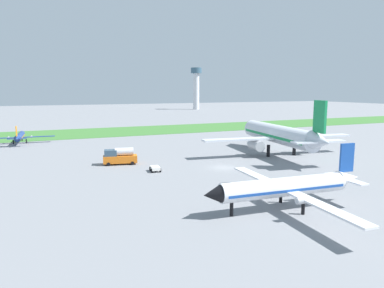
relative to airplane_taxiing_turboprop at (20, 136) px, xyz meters
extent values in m
plane|color=gray|center=(36.40, -48.81, -1.97)|extent=(600.00, 600.00, 0.00)
cube|color=#3D7533|center=(36.40, 16.67, -1.93)|extent=(360.00, 28.00, 0.08)
cylinder|color=navy|center=(0.02, 0.32, -0.01)|extent=(2.33, 11.80, 1.63)
cone|color=black|center=(0.41, 6.82, -0.01)|extent=(1.69, 1.72, 1.60)
cone|color=navy|center=(-0.39, -6.51, 0.19)|extent=(1.60, 2.36, 1.47)
cube|color=orange|center=(0.02, 0.32, -0.13)|extent=(2.32, 11.15, 0.23)
cube|color=navy|center=(-4.47, 0.26, -0.30)|extent=(9.01, 1.68, 0.16)
cube|color=navy|center=(4.47, -0.28, -0.30)|extent=(9.01, 1.68, 0.16)
cylinder|color=#B7BABF|center=(-2.83, 0.62, -0.30)|extent=(0.60, 1.33, 0.52)
cylinder|color=#B7BABF|center=(2.89, 0.27, -0.30)|extent=(0.60, 1.33, 0.52)
cube|color=orange|center=(-0.37, -6.19, 2.10)|extent=(0.28, 1.47, 2.61)
cube|color=navy|center=(-1.51, -6.12, 0.15)|extent=(2.33, 1.11, 0.13)
cube|color=navy|center=(0.77, -6.25, 0.15)|extent=(2.33, 1.11, 0.13)
cylinder|color=black|center=(0.31, 5.19, -1.40)|extent=(0.29, 0.29, 1.14)
cylinder|color=black|center=(-1.64, -0.40, -1.40)|extent=(0.29, 0.29, 1.14)
cylinder|color=black|center=(1.58, -0.59, -1.40)|extent=(0.29, 0.29, 1.14)
cylinder|color=silver|center=(54.19, -41.63, 2.68)|extent=(7.62, 27.04, 4.08)
cone|color=black|center=(56.17, -26.91, 2.68)|extent=(4.46, 4.22, 4.00)
cone|color=silver|center=(52.10, -57.08, 3.19)|extent=(4.34, 5.64, 3.68)
cube|color=#198C4C|center=(54.19, -41.63, 2.37)|extent=(7.51, 25.58, 0.57)
cube|color=silver|center=(45.26, -41.17, 1.96)|extent=(18.01, 4.96, 0.41)
cube|color=silver|center=(62.92, -43.55, 1.96)|extent=(18.01, 4.96, 0.41)
cylinder|color=#B7BABF|center=(48.44, -41.60, 0.50)|extent=(2.82, 4.72, 2.25)
cylinder|color=#B7BABF|center=(59.74, -43.13, 0.50)|extent=(2.82, 4.72, 2.25)
cube|color=#198C4C|center=(52.20, -56.35, 7.69)|extent=(0.93, 3.38, 5.94)
cube|color=silver|center=(49.63, -56.00, 3.08)|extent=(5.45, 2.90, 0.33)
cube|color=silver|center=(54.78, -56.69, 3.08)|extent=(5.45, 2.90, 0.33)
cylinder|color=black|center=(55.68, -30.59, -0.67)|extent=(0.74, 0.74, 2.60)
cylinder|color=black|center=(50.76, -43.04, -0.67)|extent=(0.74, 0.74, 2.60)
cylinder|color=black|center=(57.12, -43.90, -0.67)|extent=(0.74, 0.74, 2.60)
cylinder|color=white|center=(31.99, -72.28, 0.84)|extent=(16.97, 3.53, 2.34)
cone|color=black|center=(22.66, -71.62, 0.84)|extent=(2.50, 2.45, 2.29)
cone|color=white|center=(41.79, -72.98, 1.13)|extent=(3.42, 2.33, 2.11)
cube|color=#19479E|center=(31.99, -72.28, 0.67)|extent=(16.04, 3.51, 0.33)
cube|color=white|center=(32.00, -78.74, 0.43)|extent=(2.55, 12.95, 0.23)
cube|color=white|center=(32.92, -65.90, 0.43)|extent=(2.55, 12.95, 0.23)
cylinder|color=#B7BABF|center=(31.51, -76.38, 0.43)|extent=(1.92, 0.88, 0.75)
cylinder|color=#B7BABF|center=(32.10, -68.16, 0.43)|extent=(1.92, 0.88, 0.75)
cube|color=#19479E|center=(41.33, -72.95, 3.88)|extent=(2.12, 0.43, 3.74)
cube|color=white|center=(41.21, -74.59, 1.08)|extent=(1.63, 3.37, 0.19)
cube|color=white|center=(41.44, -71.32, 1.08)|extent=(1.63, 3.37, 0.19)
cylinder|color=black|center=(24.99, -71.78, -1.15)|extent=(0.42, 0.42, 1.64)
cylinder|color=black|center=(32.99, -74.68, -1.15)|extent=(0.42, 0.42, 1.64)
cylinder|color=black|center=(33.32, -70.06, -1.15)|extent=(0.42, 0.42, 1.64)
cube|color=white|center=(23.71, -46.64, -1.34)|extent=(1.76, 2.55, 0.55)
cylinder|color=black|center=(24.37, -47.56, -1.62)|extent=(0.33, 0.72, 0.70)
cylinder|color=black|center=(22.87, -47.39, -1.62)|extent=(0.33, 0.72, 0.70)
cylinder|color=black|center=(24.55, -45.89, -1.62)|extent=(0.33, 0.72, 0.70)
cylinder|color=black|center=(23.06, -45.72, -1.62)|extent=(0.33, 0.72, 0.70)
cube|color=orange|center=(19.30, -38.04, -0.92)|extent=(6.85, 3.65, 1.40)
cylinder|color=silver|center=(20.07, -38.20, 0.55)|extent=(3.81, 2.22, 1.54)
cube|color=#334C60|center=(17.52, -37.68, 0.38)|extent=(2.70, 2.44, 1.20)
cylinder|color=black|center=(16.84, -38.76, -1.62)|extent=(0.74, 0.38, 0.70)
cylinder|color=black|center=(17.31, -36.41, -1.62)|extent=(0.74, 0.38, 0.70)
cylinder|color=black|center=(21.29, -39.67, -1.62)|extent=(0.74, 0.38, 0.70)
cylinder|color=black|center=(21.77, -37.32, -1.62)|extent=(0.74, 0.38, 0.70)
cylinder|color=silver|center=(113.47, 134.82, 11.28)|extent=(4.40, 4.40, 26.50)
cylinder|color=#38566B|center=(113.47, 134.82, 26.53)|extent=(8.00, 8.00, 4.00)
camera|label=1|loc=(5.12, -105.86, 12.57)|focal=32.92mm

